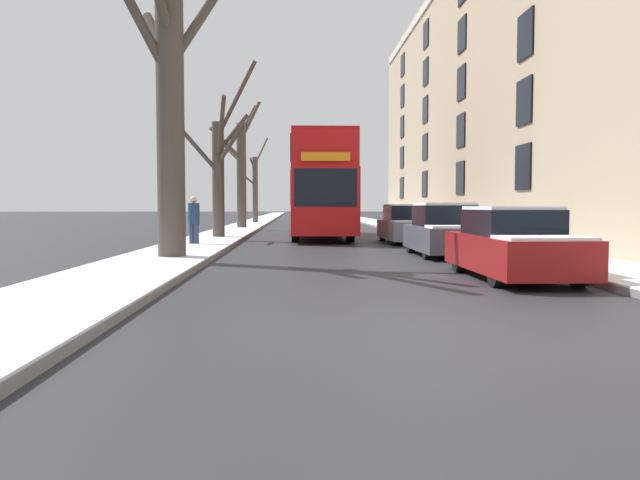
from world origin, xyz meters
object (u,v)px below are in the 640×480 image
(bare_tree_left_2, at_px, (241,170))
(bare_tree_left_1, at_px, (219,168))
(parked_car_0, at_px, (513,245))
(parked_car_2, at_px, (406,225))
(bare_tree_left_3, at_px, (255,187))
(bare_tree_left_0, at_px, (169,109))
(parked_car_1, at_px, (445,232))
(double_decker_bus, at_px, (320,183))
(pedestrian_left_sidewalk, at_px, (194,220))

(bare_tree_left_2, bearing_deg, bare_tree_left_1, -89.45)
(parked_car_0, bearing_deg, bare_tree_left_1, 117.99)
(parked_car_2, bearing_deg, bare_tree_left_3, 106.50)
(parked_car_0, bearing_deg, bare_tree_left_0, 152.90)
(bare_tree_left_1, distance_m, parked_car_2, 8.23)
(parked_car_1, bearing_deg, parked_car_2, 90.00)
(bare_tree_left_3, bearing_deg, bare_tree_left_0, -89.96)
(bare_tree_left_1, bearing_deg, double_decker_bus, 27.24)
(bare_tree_left_0, distance_m, pedestrian_left_sidewalk, 6.26)
(double_decker_bus, xyz_separation_m, parked_car_2, (3.24, -4.41, -1.80))
(bare_tree_left_0, xyz_separation_m, double_decker_bus, (4.31, 12.61, -1.42))
(bare_tree_left_0, xyz_separation_m, parked_car_2, (7.56, 8.20, -3.23))
(parked_car_2, bearing_deg, pedestrian_left_sidewalk, -161.13)
(bare_tree_left_0, xyz_separation_m, parked_car_0, (7.56, -3.87, -3.25))
(bare_tree_left_2, xyz_separation_m, double_decker_bus, (4.44, -9.43, -1.14))
(bare_tree_left_1, distance_m, double_decker_bus, 4.90)
(bare_tree_left_1, distance_m, pedestrian_left_sidewalk, 5.31)
(bare_tree_left_2, bearing_deg, parked_car_2, -60.95)
(parked_car_2, bearing_deg, bare_tree_left_1, 163.93)
(bare_tree_left_1, relative_size, parked_car_1, 1.83)
(bare_tree_left_3, height_order, parked_car_1, bare_tree_left_3)
(double_decker_bus, bearing_deg, parked_car_1, -73.22)
(double_decker_bus, height_order, parked_car_0, double_decker_bus)
(double_decker_bus, relative_size, parked_car_2, 2.54)
(parked_car_1, bearing_deg, bare_tree_left_1, 131.61)
(bare_tree_left_3, bearing_deg, parked_car_2, -73.50)
(bare_tree_left_1, height_order, bare_tree_left_3, bare_tree_left_1)
(pedestrian_left_sidewalk, bearing_deg, bare_tree_left_0, -65.38)
(bare_tree_left_3, xyz_separation_m, parked_car_2, (7.58, -25.61, -2.27))
(bare_tree_left_0, height_order, bare_tree_left_3, bare_tree_left_0)
(bare_tree_left_0, height_order, parked_car_0, bare_tree_left_0)
(bare_tree_left_2, relative_size, double_decker_bus, 0.68)
(bare_tree_left_2, height_order, bare_tree_left_3, bare_tree_left_2)
(bare_tree_left_3, distance_m, parked_car_2, 26.80)
(double_decker_bus, bearing_deg, bare_tree_left_1, -152.76)
(parked_car_1, height_order, pedestrian_left_sidewalk, pedestrian_left_sidewalk)
(bare_tree_left_3, relative_size, parked_car_2, 1.55)
(bare_tree_left_0, bearing_deg, parked_car_0, -27.10)
(bare_tree_left_0, distance_m, double_decker_bus, 13.40)
(parked_car_1, distance_m, parked_car_2, 6.34)
(bare_tree_left_2, distance_m, parked_car_2, 16.10)
(parked_car_2, bearing_deg, bare_tree_left_0, -132.66)
(bare_tree_left_2, xyz_separation_m, bare_tree_left_3, (0.10, 11.77, -0.67))
(bare_tree_left_1, xyz_separation_m, double_decker_bus, (4.33, 2.23, -0.57))
(pedestrian_left_sidewalk, bearing_deg, bare_tree_left_3, 110.84)
(bare_tree_left_0, distance_m, bare_tree_left_2, 22.04)
(bare_tree_left_2, bearing_deg, double_decker_bus, -64.77)
(bare_tree_left_3, xyz_separation_m, double_decker_bus, (4.34, -21.20, -0.47))
(bare_tree_left_3, xyz_separation_m, parked_car_0, (7.58, -37.67, -2.30))
(bare_tree_left_0, relative_size, double_decker_bus, 0.70)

